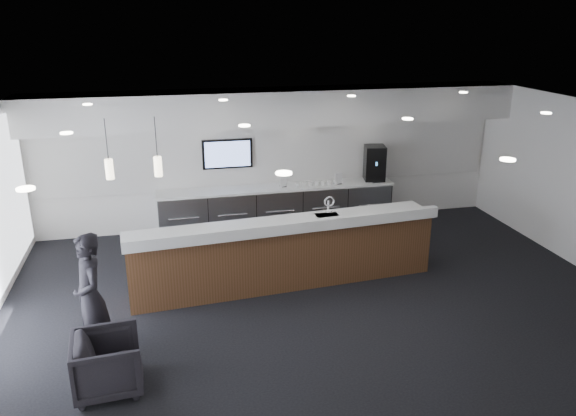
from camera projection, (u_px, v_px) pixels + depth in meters
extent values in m
plane|color=black|center=(324.00, 308.00, 8.88)|extent=(10.00, 10.00, 0.00)
cube|color=black|center=(329.00, 120.00, 7.90)|extent=(10.00, 8.00, 0.02)
cube|color=white|center=(273.00, 157.00, 12.08)|extent=(10.00, 0.02, 3.00)
cube|color=silver|center=(277.00, 107.00, 11.29)|extent=(10.00, 0.90, 0.70)
cube|color=silver|center=(274.00, 153.00, 12.02)|extent=(9.80, 0.06, 1.40)
cube|color=gray|center=(277.00, 209.00, 12.09)|extent=(5.00, 0.60, 0.90)
cube|color=white|center=(277.00, 187.00, 11.93)|extent=(5.06, 0.66, 0.05)
cylinder|color=silver|center=(184.00, 219.00, 11.36)|extent=(0.60, 0.02, 0.02)
cylinder|color=silver|center=(233.00, 215.00, 11.57)|extent=(0.60, 0.02, 0.02)
cylinder|color=silver|center=(280.00, 211.00, 11.78)|extent=(0.60, 0.02, 0.02)
cylinder|color=silver|center=(326.00, 208.00, 11.99)|extent=(0.60, 0.02, 0.02)
cylinder|color=silver|center=(370.00, 205.00, 12.20)|extent=(0.60, 0.02, 0.02)
cube|color=black|center=(227.00, 154.00, 11.74)|extent=(1.05, 0.07, 0.62)
cube|color=blue|center=(228.00, 154.00, 11.70)|extent=(0.95, 0.01, 0.54)
cylinder|color=#FFEFC6|center=(158.00, 167.00, 8.38)|extent=(0.12, 0.12, 0.30)
cylinder|color=#FFEFC6|center=(109.00, 170.00, 8.23)|extent=(0.12, 0.12, 0.30)
cube|color=#4B3019|center=(284.00, 255.00, 9.57)|extent=(5.24, 1.16, 1.05)
cube|color=white|center=(284.00, 224.00, 9.39)|extent=(5.33, 1.25, 0.06)
cube|color=white|center=(292.00, 228.00, 8.99)|extent=(5.27, 0.56, 0.18)
cylinder|color=silver|center=(328.00, 208.00, 9.66)|extent=(0.04, 0.04, 0.28)
torus|color=silver|center=(329.00, 202.00, 9.56)|extent=(0.19, 0.05, 0.19)
cube|color=black|center=(374.00, 163.00, 12.31)|extent=(0.52, 0.57, 0.76)
cube|color=silver|center=(378.00, 182.00, 12.18)|extent=(0.27, 0.12, 0.02)
cube|color=white|center=(283.00, 182.00, 11.85)|extent=(0.16, 0.06, 0.22)
cube|color=white|center=(338.00, 179.00, 12.04)|extent=(0.18, 0.08, 0.25)
imported|color=black|center=(108.00, 363.00, 6.85)|extent=(0.88, 0.86, 0.74)
imported|color=black|center=(90.00, 297.00, 7.41)|extent=(0.61, 0.74, 1.75)
imported|color=white|center=(336.00, 182.00, 12.05)|extent=(0.10, 0.10, 0.09)
imported|color=white|center=(330.00, 183.00, 12.02)|extent=(0.14, 0.14, 0.09)
imported|color=white|center=(323.00, 183.00, 11.99)|extent=(0.12, 0.12, 0.09)
imported|color=white|center=(317.00, 184.00, 11.96)|extent=(0.13, 0.13, 0.09)
imported|color=white|center=(311.00, 184.00, 11.93)|extent=(0.14, 0.14, 0.09)
imported|color=white|center=(304.00, 184.00, 11.90)|extent=(0.11, 0.11, 0.09)
imported|color=white|center=(298.00, 185.00, 11.87)|extent=(0.14, 0.14, 0.09)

